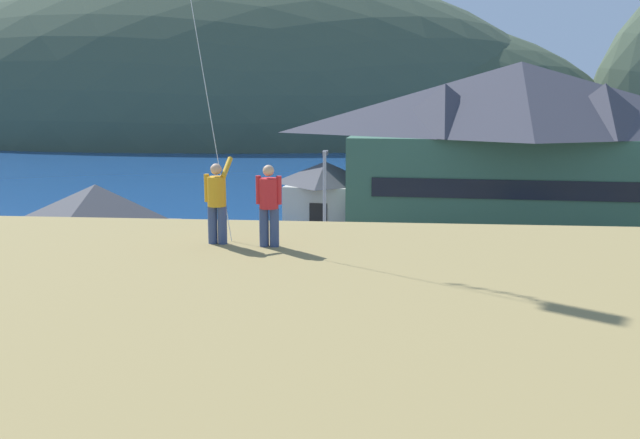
{
  "coord_description": "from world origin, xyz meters",
  "views": [
    {
      "loc": [
        3.05,
        -23.17,
        8.96
      ],
      "look_at": [
        -0.02,
        9.0,
        3.13
      ],
      "focal_mm": 40.32,
      "sensor_mm": 36.0,
      "label": 1
    }
  ],
  "objects_px": {
    "parked_car_back_row_left": "(455,327)",
    "harbor_lodge": "(518,143)",
    "storage_shed_near_lot": "(99,247)",
    "wharf_dock": "(375,196)",
    "parked_car_corner_spot": "(34,266)",
    "parking_light_pole": "(325,203)",
    "person_companion": "(269,203)",
    "parked_car_mid_row_near": "(453,288)",
    "moored_boat_outer_mooring": "(416,189)",
    "parked_car_front_row_silver": "(588,278)",
    "moored_boat_wharfside": "(333,193)",
    "parked_car_mid_row_far": "(255,271)",
    "storage_shed_waterside": "(325,195)",
    "person_kite_flyer": "(217,200)",
    "parked_car_front_row_red": "(227,327)"
  },
  "relations": [
    {
      "from": "storage_shed_waterside",
      "to": "moored_boat_outer_mooring",
      "type": "height_order",
      "value": "storage_shed_waterside"
    },
    {
      "from": "wharf_dock",
      "to": "parked_car_back_row_left",
      "type": "distance_m",
      "value": 35.53
    },
    {
      "from": "harbor_lodge",
      "to": "moored_boat_wharfside",
      "type": "distance_m",
      "value": 17.77
    },
    {
      "from": "parked_car_front_row_red",
      "to": "person_kite_flyer",
      "type": "distance_m",
      "value": 9.76
    },
    {
      "from": "parked_car_mid_row_near",
      "to": "parked_car_mid_row_far",
      "type": "distance_m",
      "value": 8.71
    },
    {
      "from": "moored_boat_wharfside",
      "to": "parking_light_pole",
      "type": "height_order",
      "value": "parking_light_pole"
    },
    {
      "from": "wharf_dock",
      "to": "parked_car_front_row_silver",
      "type": "bearing_deg",
      "value": -71.14
    },
    {
      "from": "storage_shed_near_lot",
      "to": "person_companion",
      "type": "bearing_deg",
      "value": -53.92
    },
    {
      "from": "storage_shed_waterside",
      "to": "moored_boat_outer_mooring",
      "type": "xyz_separation_m",
      "value": [
        6.31,
        15.41,
        -1.62
      ]
    },
    {
      "from": "moored_boat_outer_mooring",
      "to": "parked_car_front_row_silver",
      "type": "distance_m",
      "value": 30.49
    },
    {
      "from": "wharf_dock",
      "to": "parking_light_pole",
      "type": "relative_size",
      "value": 2.32
    },
    {
      "from": "storage_shed_near_lot",
      "to": "person_companion",
      "type": "relative_size",
      "value": 3.44
    },
    {
      "from": "parked_car_mid_row_near",
      "to": "person_companion",
      "type": "relative_size",
      "value": 2.44
    },
    {
      "from": "parking_light_pole",
      "to": "person_kite_flyer",
      "type": "height_order",
      "value": "person_kite_flyer"
    },
    {
      "from": "parked_car_front_row_silver",
      "to": "person_companion",
      "type": "relative_size",
      "value": 2.5
    },
    {
      "from": "parked_car_front_row_silver",
      "to": "storage_shed_waterside",
      "type": "bearing_deg",
      "value": 131.0
    },
    {
      "from": "moored_boat_outer_mooring",
      "to": "person_kite_flyer",
      "type": "height_order",
      "value": "person_kite_flyer"
    },
    {
      "from": "parked_car_corner_spot",
      "to": "person_companion",
      "type": "bearing_deg",
      "value": -49.19
    },
    {
      "from": "moored_boat_outer_mooring",
      "to": "person_companion",
      "type": "height_order",
      "value": "person_companion"
    },
    {
      "from": "storage_shed_near_lot",
      "to": "wharf_dock",
      "type": "bearing_deg",
      "value": 71.73
    },
    {
      "from": "moored_boat_wharfside",
      "to": "person_companion",
      "type": "relative_size",
      "value": 3.91
    },
    {
      "from": "storage_shed_waterside",
      "to": "moored_boat_outer_mooring",
      "type": "distance_m",
      "value": 16.73
    },
    {
      "from": "parked_car_front_row_silver",
      "to": "wharf_dock",
      "type": "bearing_deg",
      "value": 108.86
    },
    {
      "from": "wharf_dock",
      "to": "parked_car_back_row_left",
      "type": "relative_size",
      "value": 3.3
    },
    {
      "from": "wharf_dock",
      "to": "parked_car_front_row_red",
      "type": "height_order",
      "value": "parked_car_front_row_red"
    },
    {
      "from": "parked_car_corner_spot",
      "to": "parking_light_pole",
      "type": "xyz_separation_m",
      "value": [
        13.04,
        3.28,
        2.56
      ]
    },
    {
      "from": "moored_boat_wharfside",
      "to": "parked_car_mid_row_far",
      "type": "bearing_deg",
      "value": -92.83
    },
    {
      "from": "storage_shed_near_lot",
      "to": "parked_car_front_row_silver",
      "type": "xyz_separation_m",
      "value": [
        20.11,
        3.5,
        -1.68
      ]
    },
    {
      "from": "storage_shed_waterside",
      "to": "parked_car_back_row_left",
      "type": "height_order",
      "value": "storage_shed_waterside"
    },
    {
      "from": "moored_boat_outer_mooring",
      "to": "parking_light_pole",
      "type": "bearing_deg",
      "value": -101.25
    },
    {
      "from": "moored_boat_wharfside",
      "to": "parked_car_corner_spot",
      "type": "xyz_separation_m",
      "value": [
        -11.57,
        -26.97,
        0.34
      ]
    },
    {
      "from": "parked_car_mid_row_near",
      "to": "harbor_lodge",
      "type": "bearing_deg",
      "value": 72.84
    },
    {
      "from": "moored_boat_wharfside",
      "to": "parked_car_front_row_red",
      "type": "xyz_separation_m",
      "value": [
        -0.87,
        -34.63,
        0.34
      ]
    },
    {
      "from": "parked_car_front_row_red",
      "to": "parked_car_mid_row_far",
      "type": "height_order",
      "value": "same"
    },
    {
      "from": "parked_car_front_row_silver",
      "to": "parked_car_mid_row_near",
      "type": "bearing_deg",
      "value": -159.91
    },
    {
      "from": "storage_shed_near_lot",
      "to": "parked_car_mid_row_far",
      "type": "distance_m",
      "value": 6.84
    },
    {
      "from": "parked_car_front_row_silver",
      "to": "parked_car_front_row_red",
      "type": "relative_size",
      "value": 1.03
    },
    {
      "from": "parked_car_back_row_left",
      "to": "moored_boat_wharfside",
      "type": "bearing_deg",
      "value": 101.36
    },
    {
      "from": "parked_car_back_row_left",
      "to": "harbor_lodge",
      "type": "bearing_deg",
      "value": 75.67
    },
    {
      "from": "storage_shed_waterside",
      "to": "harbor_lodge",
      "type": "bearing_deg",
      "value": 3.32
    },
    {
      "from": "parking_light_pole",
      "to": "storage_shed_waterside",
      "type": "bearing_deg",
      "value": 94.94
    },
    {
      "from": "parked_car_back_row_left",
      "to": "parking_light_pole",
      "type": "bearing_deg",
      "value": 117.67
    },
    {
      "from": "harbor_lodge",
      "to": "parked_car_back_row_left",
      "type": "xyz_separation_m",
      "value": [
        -5.69,
        -22.27,
        -4.64
      ]
    },
    {
      "from": "parked_car_corner_spot",
      "to": "storage_shed_waterside",
      "type": "bearing_deg",
      "value": 50.59
    },
    {
      "from": "parked_car_corner_spot",
      "to": "parked_car_front_row_silver",
      "type": "relative_size",
      "value": 0.99
    },
    {
      "from": "storage_shed_waterside",
      "to": "parked_car_mid_row_near",
      "type": "height_order",
      "value": "storage_shed_waterside"
    },
    {
      "from": "harbor_lodge",
      "to": "parked_car_back_row_left",
      "type": "bearing_deg",
      "value": -104.33
    },
    {
      "from": "parked_car_mid_row_near",
      "to": "person_companion",
      "type": "height_order",
      "value": "person_companion"
    },
    {
      "from": "wharf_dock",
      "to": "person_kite_flyer",
      "type": "xyz_separation_m",
      "value": [
        -2.58,
        -43.94,
        6.28
      ]
    },
    {
      "from": "storage_shed_waterside",
      "to": "parked_car_front_row_red",
      "type": "height_order",
      "value": "storage_shed_waterside"
    }
  ]
}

